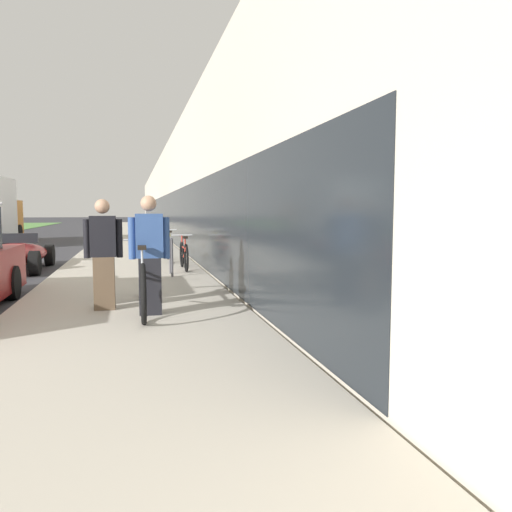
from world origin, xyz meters
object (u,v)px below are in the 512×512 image
Objects in this scene: person_rider at (149,255)px; vintage_roadster_curbside at (12,255)px; person_bystander at (104,254)px; bike_rack_hoop at (171,252)px; tandem_bicycle at (142,282)px; cruiser_bike_middle at (169,248)px; cruiser_bike_nearest at (184,255)px.

person_rider is 7.75m from vintage_roadster_curbside.
vintage_roadster_curbside is (-2.62, 6.49, -0.52)m from person_bystander.
bike_rack_hoop is 0.22× the size of vintage_roadster_curbside.
tandem_bicycle is 0.54m from person_rider.
person_bystander is at bearing 140.72° from person_rider.
person_bystander reaches higher than bike_rack_hoop.
person_rider is at bearing -39.28° from person_bystander.
tandem_bicycle is 1.70× the size of person_bystander.
cruiser_bike_middle is at bearing 83.97° from person_rider.
tandem_bicycle is at bearing -102.65° from cruiser_bike_nearest.
cruiser_bike_nearest is at bearing 70.86° from person_bystander.
cruiser_bike_nearest is at bearing 69.29° from bike_rack_hoop.
cruiser_bike_middle is (0.87, 6.93, -0.04)m from tandem_bicycle.
cruiser_bike_middle is 4.04m from vintage_roadster_curbside.
cruiser_bike_middle is at bearing 86.83° from bike_rack_hoop.
person_rider is 7.32m from cruiser_bike_middle.
tandem_bicycle reaches higher than cruiser_bike_middle.
vintage_roadster_curbside is at bearing 114.94° from person_rider.
cruiser_bike_nearest is at bearing -23.40° from vintage_roadster_curbside.
bike_rack_hoop is 1.10m from cruiser_bike_nearest.
tandem_bicycle is 0.71× the size of vintage_roadster_curbside.
vintage_roadster_curbside is (-4.24, 1.83, -0.08)m from cruiser_bike_nearest.
bike_rack_hoop is at bearing -36.47° from vintage_roadster_curbside.
person_rider is 4.21m from bike_rack_hoop.
bike_rack_hoop is at bearing -93.17° from cruiser_bike_middle.
vintage_roadster_curbside is (-3.26, 7.01, -0.54)m from person_rider.
person_bystander is (-0.53, 0.18, 0.39)m from tandem_bicycle.
vintage_roadster_curbside is (-4.03, -0.26, -0.09)m from cruiser_bike_middle.
person_bystander is 7.02m from vintage_roadster_curbside.
cruiser_bike_nearest is (1.08, 4.83, -0.06)m from tandem_bicycle.
person_rider is (0.10, -0.34, 0.41)m from tandem_bicycle.
person_bystander is at bearing 161.46° from tandem_bicycle.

